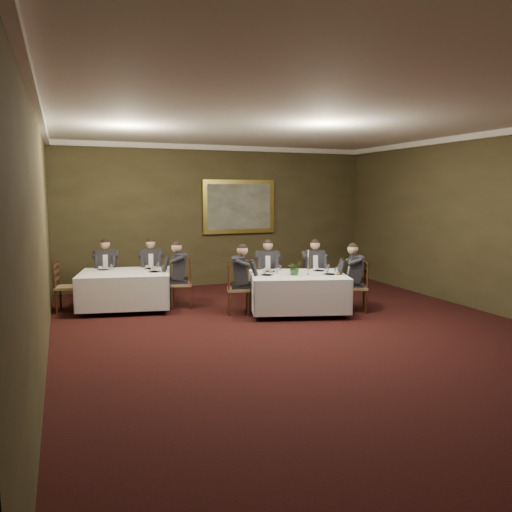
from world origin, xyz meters
TOP-DOWN VIEW (x-y plane):
  - ground at (0.00, 0.00)m, footprint 10.00×10.00m
  - ceiling at (0.00, 0.00)m, footprint 8.00×10.00m
  - back_wall at (0.00, 5.00)m, footprint 8.00×0.10m
  - left_wall at (-4.00, 0.00)m, footprint 0.10×10.00m
  - right_wall at (4.00, 0.00)m, footprint 0.10×10.00m
  - crown_molding at (0.00, 0.00)m, footprint 8.00×10.00m
  - table_main at (0.51, 1.48)m, footprint 2.18×1.88m
  - table_second at (-2.60, 2.97)m, footprint 2.01×1.69m
  - chair_main_backleft at (0.31, 2.53)m, footprint 0.56×0.55m
  - diner_main_backleft at (0.30, 2.52)m, footprint 0.54×0.59m
  - chair_main_backright at (1.26, 2.25)m, footprint 0.53×0.52m
  - diner_main_backright at (1.26, 2.23)m, footprint 0.51×0.57m
  - chair_main_endleft at (-0.61, 1.82)m, footprint 0.53×0.54m
  - diner_main_endleft at (-0.60, 1.82)m, footprint 0.57×0.52m
  - chair_main_endright at (1.63, 1.14)m, footprint 0.57×0.58m
  - diner_main_endright at (1.62, 1.14)m, footprint 0.61×0.57m
  - chair_sec_backleft at (-2.88, 3.96)m, footprint 0.50×0.48m
  - diner_sec_backleft at (-2.88, 3.95)m, footprint 0.47×0.54m
  - chair_sec_backright at (-1.95, 3.77)m, footprint 0.50×0.49m
  - diner_sec_backright at (-1.95, 3.75)m, footprint 0.47×0.54m
  - chair_sec_endright at (-1.50, 2.74)m, footprint 0.52×0.53m
  - diner_sec_endright at (-1.51, 2.74)m, footprint 0.56×0.51m
  - chair_sec_endleft at (-3.70, 3.20)m, footprint 0.50×0.52m
  - centerpiece at (0.40, 1.41)m, footprint 0.33×0.31m
  - candlestick at (0.67, 1.36)m, footprint 0.07×0.07m
  - place_setting_table_main at (0.20, 2.02)m, footprint 0.33×0.32m
  - place_setting_table_second at (-2.94, 3.46)m, footprint 0.33×0.31m
  - painting at (0.51, 4.94)m, footprint 1.91×0.09m

SIDE VIEW (x-z plane):
  - ground at x=0.00m, z-range 0.00..0.00m
  - chair_main_backleft at x=0.31m, z-range -0.22..0.78m
  - chair_main_backright at x=1.26m, z-range -0.22..0.78m
  - chair_main_endleft at x=-0.61m, z-range -0.22..0.78m
  - chair_main_endright at x=1.63m, z-range -0.22..0.78m
  - chair_sec_backleft at x=-2.88m, z-range -0.22..0.78m
  - chair_sec_backright at x=-1.95m, z-range -0.22..0.78m
  - chair_sec_endright at x=-1.50m, z-range -0.22..0.78m
  - chair_sec_endleft at x=-3.70m, z-range -0.22..0.78m
  - table_second at x=-2.60m, z-range 0.12..0.78m
  - table_main at x=0.51m, z-range 0.12..0.78m
  - diner_main_backleft at x=0.30m, z-range -0.16..1.19m
  - diner_main_backright at x=1.26m, z-range -0.16..1.19m
  - diner_main_endleft at x=-0.60m, z-range -0.16..1.19m
  - diner_main_endright at x=1.62m, z-range -0.16..1.19m
  - diner_sec_backleft at x=-2.88m, z-range -0.16..1.19m
  - diner_sec_backright at x=-1.95m, z-range -0.16..1.19m
  - diner_sec_endright at x=-1.51m, z-range -0.16..1.19m
  - place_setting_table_main at x=0.20m, z-range 0.73..0.87m
  - place_setting_table_second at x=-2.94m, z-range 0.73..0.87m
  - centerpiece at x=0.40m, z-range 0.77..1.07m
  - candlestick at x=0.67m, z-range 0.70..1.20m
  - back_wall at x=0.00m, z-range 0.00..3.50m
  - left_wall at x=-4.00m, z-range 0.00..3.50m
  - right_wall at x=4.00m, z-range 0.00..3.50m
  - painting at x=0.51m, z-range 1.30..2.66m
  - crown_molding at x=0.00m, z-range 3.38..3.50m
  - ceiling at x=0.00m, z-range 3.45..3.55m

